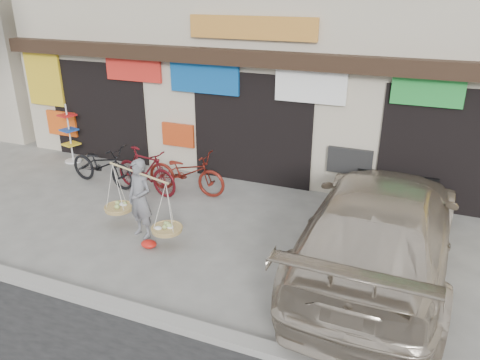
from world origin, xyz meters
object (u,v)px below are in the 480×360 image
at_px(street_vendor, 140,202).
at_px(display_rack, 70,139).
at_px(suv, 380,226).
at_px(bike_2, 186,172).
at_px(bike_1, 146,171).
at_px(bike_0, 102,165).

distance_m(street_vendor, display_rack, 5.01).
xyz_separation_m(street_vendor, display_rack, (-4.14, 2.83, -0.07)).
relative_size(street_vendor, suv, 0.33).
bearing_deg(street_vendor, bike_2, 111.42).
bearing_deg(street_vendor, display_rack, 162.16).
bearing_deg(display_rack, bike_1, -17.98).
xyz_separation_m(street_vendor, bike_1, (-1.08, 1.83, -0.19)).
bearing_deg(bike_2, street_vendor, -175.95).
distance_m(street_vendor, bike_2, 2.19).
xyz_separation_m(bike_0, bike_1, (1.25, 0.00, 0.03)).
height_order(bike_1, display_rack, display_rack).
relative_size(street_vendor, bike_1, 1.06).
relative_size(bike_1, suv, 0.31).
xyz_separation_m(bike_0, suv, (6.70, -1.28, 0.32)).
bearing_deg(street_vendor, bike_0, 158.28).
height_order(bike_2, display_rack, display_rack).
xyz_separation_m(bike_1, bike_2, (0.89, 0.34, -0.03)).
relative_size(bike_1, bike_2, 0.92).
distance_m(bike_1, display_rack, 3.22).
height_order(bike_0, bike_1, bike_1).
height_order(bike_0, bike_2, bike_2).
relative_size(bike_0, display_rack, 1.19).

